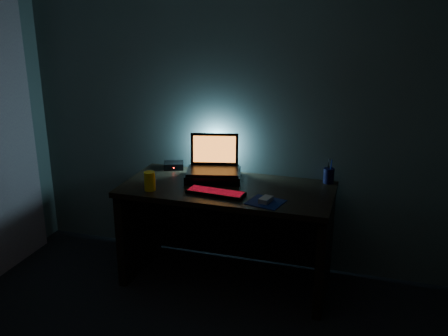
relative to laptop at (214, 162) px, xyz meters
name	(u,v)px	position (x,y,z in m)	size (l,w,h in m)	color
room	(107,204)	(0.16, -1.79, 0.38)	(3.50, 4.00, 2.50)	black
desk	(229,217)	(0.16, -0.12, -0.38)	(1.50, 0.70, 0.75)	black
curtain	(0,122)	(-1.55, -0.37, 0.28)	(0.06, 0.65, 2.30)	tan
riser	(213,176)	(0.01, -0.05, -0.09)	(0.40, 0.30, 0.06)	black
laptop	(214,162)	(0.00, 0.00, 0.00)	(0.43, 0.36, 0.26)	black
keyboard	(216,193)	(0.12, -0.34, -0.11)	(0.41, 0.16, 0.02)	black
mousepad	(266,202)	(0.48, -0.38, -0.12)	(0.22, 0.20, 0.00)	#0B1B53
mouse	(266,200)	(0.48, -0.38, -0.10)	(0.06, 0.10, 0.03)	gray
pen_cup	(329,176)	(0.84, 0.12, -0.06)	(0.08, 0.08, 0.11)	black
juice_glass	(150,181)	(-0.34, -0.39, -0.05)	(0.08, 0.08, 0.13)	yellow
router	(174,165)	(-0.37, 0.11, -0.09)	(0.19, 0.17, 0.05)	black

